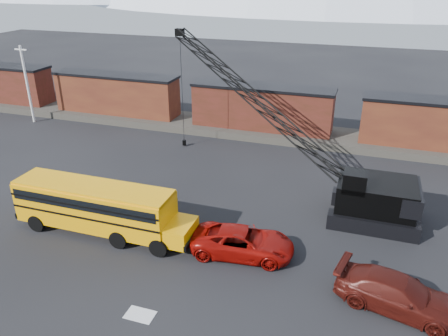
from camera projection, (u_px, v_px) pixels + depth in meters
The scene contains 11 objects.
ground at pixel (166, 264), 24.41m from camera, with size 160.00×160.00×0.00m, color black.
gravel_berm at pixel (261, 131), 43.22m from camera, with size 120.00×5.00×0.70m, color #403C35.
boxcar_west_near at pixel (117, 93), 46.78m from camera, with size 13.70×3.10×4.17m.
boxcar_mid at pixel (262, 107), 42.21m from camera, with size 13.70×3.10×4.17m.
boxcar_east_near at pixel (442, 124), 37.64m from camera, with size 13.70×3.10×4.17m.
utility_pole at pixel (27, 84), 45.03m from camera, with size 1.40×0.24×8.00m.
snow_patch at pixel (140, 315), 20.81m from camera, with size 1.40×0.90×0.02m, color silver.
school_bus at pixel (100, 207), 26.60m from camera, with size 11.65×2.65×3.19m.
red_pickup at pixel (243, 242), 24.91m from camera, with size 2.70×5.85×1.63m, color #900B06.
maroon_suv at pixel (398, 294), 20.89m from camera, with size 2.41×5.92×1.72m, color #43100C.
crawler_crane at pixel (256, 100), 32.13m from camera, with size 20.04×10.69×10.68m.
Camera 1 is at (9.32, -17.89, 15.10)m, focal length 35.00 mm.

